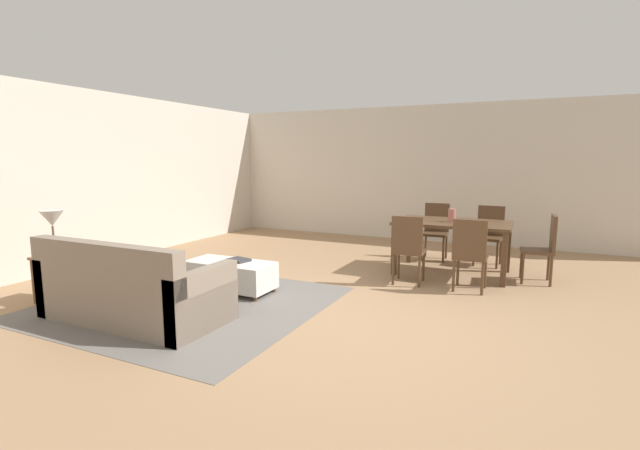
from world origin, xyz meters
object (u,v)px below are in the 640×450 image
table_lamp (52,220)px  dining_chair_near_right (470,251)px  side_table (56,265)px  dining_chair_head_east (544,245)px  couch (132,292)px  ottoman_table (230,274)px  dining_table (453,228)px  dining_chair_far_right (489,232)px  book_on_ottoman (239,260)px  vase_centerpiece (452,215)px  dining_chair_far_left (436,228)px  dining_chair_near_left (408,246)px

table_lamp → dining_chair_near_right: table_lamp is taller
dining_chair_near_right → table_lamp: bearing=-149.7°
side_table → dining_chair_head_east: 6.09m
side_table → dining_chair_head_east: dining_chair_head_east is taller
couch → ottoman_table: size_ratio=1.73×
dining_chair_near_right → dining_chair_head_east: 1.20m
dining_table → dining_chair_far_right: 0.95m
book_on_ottoman → vase_centerpiece: bearing=42.1°
side_table → ottoman_table: bearing=37.8°
vase_centerpiece → book_on_ottoman: 3.05m
table_lamp → vase_centerpiece: 5.09m
dining_chair_far_right → dining_chair_near_right: bearing=-92.4°
side_table → book_on_ottoman: side_table is taller
dining_chair_far_right → dining_chair_head_east: bearing=-47.3°
side_table → table_lamp: table_lamp is taller
dining_chair_far_left → book_on_ottoman: dining_chair_far_left is taller
ottoman_table → dining_chair_near_right: (2.69, 1.28, 0.30)m
table_lamp → dining_chair_far_left: (3.48, 4.22, -0.44)m
ottoman_table → vase_centerpiece: (2.33, 2.09, 0.63)m
dining_table → vase_centerpiece: (-0.01, -0.05, 0.18)m
dining_table → dining_chair_near_right: 0.94m
table_lamp → book_on_ottoman: 2.15m
ottoman_table → dining_table: 3.19m
dining_table → vase_centerpiece: size_ratio=8.54×
table_lamp → vase_centerpiece: bearing=40.3°
dining_chair_head_east → book_on_ottoman: bearing=-148.9°
dining_table → dining_chair_far_left: bearing=115.1°
couch → table_lamp: size_ratio=3.66×
ottoman_table → dining_chair_far_right: size_ratio=1.21×
book_on_ottoman → dining_chair_head_east: bearing=31.1°
dining_table → book_on_ottoman: (-2.25, -2.07, -0.27)m
couch → dining_chair_far_right: dining_chair_far_right is taller
dining_chair_near_left → book_on_ottoman: dining_chair_near_left is taller
dining_chair_far_left → side_table: bearing=-129.5°
dining_chair_far_left → dining_chair_far_right: size_ratio=1.00×
table_lamp → dining_chair_near_right: bearing=30.3°
book_on_ottoman → dining_chair_near_right: bearing=25.0°
dining_chair_near_right → book_on_ottoman: size_ratio=3.54×
dining_chair_far_right → vase_centerpiece: size_ratio=4.97×
vase_centerpiece → dining_chair_near_right: bearing=-65.6°
book_on_ottoman → ottoman_table: bearing=-144.0°
dining_chair_far_right → book_on_ottoman: (-2.68, -2.90, -0.12)m
dining_chair_head_east → ottoman_table: bearing=-148.8°
couch → dining_table: bearing=52.2°
dining_chair_far_right → vase_centerpiece: 1.04m
side_table → dining_chair_far_right: size_ratio=0.59×
couch → book_on_ottoman: 1.38m
ottoman_table → dining_chair_head_east: dining_chair_head_east is taller
side_table → dining_chair_near_right: (4.25, 2.49, 0.09)m
table_lamp → dining_chair_near_left: 4.29m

